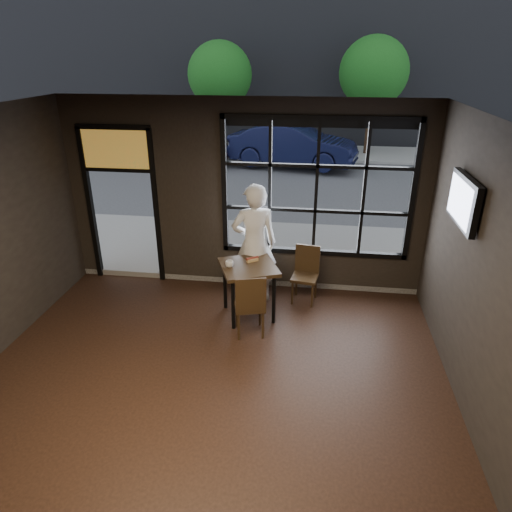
# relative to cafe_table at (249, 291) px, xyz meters

# --- Properties ---
(floor) EXTENTS (6.00, 7.00, 0.02)m
(floor) POSITION_rel_cafe_table_xyz_m (-0.25, -2.47, -0.45)
(floor) COLOR black
(floor) RESTS_ON ground
(ceiling) EXTENTS (6.00, 7.00, 0.02)m
(ceiling) POSITION_rel_cafe_table_xyz_m (-0.25, -2.47, 2.77)
(ceiling) COLOR black
(ceiling) RESTS_ON ground
(window_frame) EXTENTS (3.06, 0.12, 2.28)m
(window_frame) POSITION_rel_cafe_table_xyz_m (0.95, 1.03, 1.36)
(window_frame) COLOR black
(window_frame) RESTS_ON ground
(stained_transom) EXTENTS (1.20, 0.06, 0.70)m
(stained_transom) POSITION_rel_cafe_table_xyz_m (-2.35, 1.03, 1.91)
(stained_transom) COLOR orange
(stained_transom) RESTS_ON ground
(street_asphalt) EXTENTS (60.00, 41.00, 0.04)m
(street_asphalt) POSITION_rel_cafe_table_xyz_m (-0.25, 21.53, -0.46)
(street_asphalt) COLOR #545456
(street_asphalt) RESTS_ON ground
(cafe_table) EXTENTS (1.05, 1.05, 0.87)m
(cafe_table) POSITION_rel_cafe_table_xyz_m (0.00, 0.00, 0.00)
(cafe_table) COLOR #2F2011
(cafe_table) RESTS_ON floor
(chair_near) EXTENTS (0.52, 0.52, 0.99)m
(chair_near) POSITION_rel_cafe_table_xyz_m (0.09, -0.48, 0.06)
(chair_near) COLOR #2F2011
(chair_near) RESTS_ON floor
(chair_window) EXTENTS (0.46, 0.46, 0.94)m
(chair_window) POSITION_rel_cafe_table_xyz_m (0.84, 0.56, 0.03)
(chair_window) COLOR #2F2011
(chair_window) RESTS_ON floor
(man) EXTENTS (0.83, 0.66, 1.99)m
(man) POSITION_rel_cafe_table_xyz_m (0.01, 0.53, 0.56)
(man) COLOR white
(man) RESTS_ON floor
(hotdog) EXTENTS (0.21, 0.18, 0.06)m
(hotdog) POSITION_rel_cafe_table_xyz_m (0.04, 0.16, 0.46)
(hotdog) COLOR tan
(hotdog) RESTS_ON cafe_table
(cup) EXTENTS (0.14, 0.14, 0.10)m
(cup) POSITION_rel_cafe_table_xyz_m (-0.27, -0.09, 0.48)
(cup) COLOR silver
(cup) RESTS_ON cafe_table
(tv) EXTENTS (0.11, 1.00, 0.58)m
(tv) POSITION_rel_cafe_table_xyz_m (2.68, -0.69, 1.77)
(tv) COLOR black
(tv) RESTS_ON wall_right
(navy_car) EXTENTS (4.62, 2.37, 1.45)m
(navy_car) POSITION_rel_cafe_table_xyz_m (0.06, 9.96, 0.39)
(navy_car) COLOR black
(navy_car) RESTS_ON street_asphalt
(maroon_car) EXTENTS (4.14, 1.96, 1.37)m
(maroon_car) POSITION_rel_cafe_table_xyz_m (-4.21, 9.89, 0.35)
(maroon_car) COLOR #54151C
(maroon_car) RESTS_ON street_asphalt
(tree_left) EXTENTS (2.47, 2.47, 4.21)m
(tree_left) POSITION_rel_cafe_table_xyz_m (-2.95, 12.28, 2.53)
(tree_left) COLOR #332114
(tree_left) RESTS_ON street_asphalt
(tree_right) EXTENTS (2.57, 2.57, 4.38)m
(tree_right) POSITION_rel_cafe_table_xyz_m (2.83, 12.55, 2.65)
(tree_right) COLOR #332114
(tree_right) RESTS_ON street_asphalt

